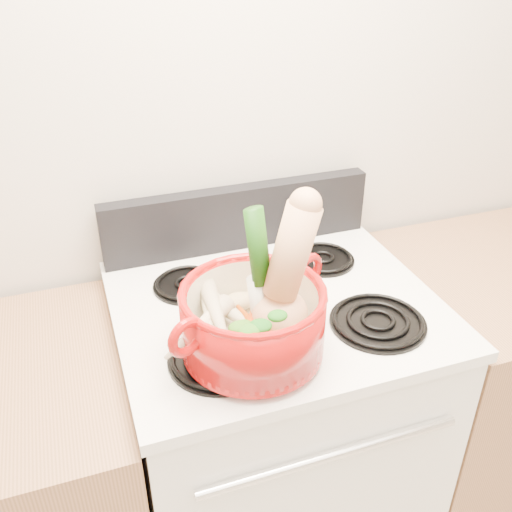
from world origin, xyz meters
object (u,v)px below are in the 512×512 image
object	(u,v)px
stove_body	(273,441)
squash	(281,275)
leek	(260,274)
dutch_oven	(253,321)

from	to	relation	value
stove_body	squash	size ratio (longest dim) A/B	3.04
stove_body	leek	xyz separation A→B (m)	(-0.10, -0.15, 0.69)
dutch_oven	stove_body	bearing A→B (deg)	30.22
dutch_oven	squash	distance (m)	0.12
squash	leek	xyz separation A→B (m)	(-0.04, 0.02, -0.00)
dutch_oven	leek	distance (m)	0.11
squash	leek	bearing A→B (deg)	145.50
leek	stove_body	bearing A→B (deg)	34.51
dutch_oven	leek	bearing A→B (deg)	7.26
stove_body	squash	bearing A→B (deg)	-109.32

